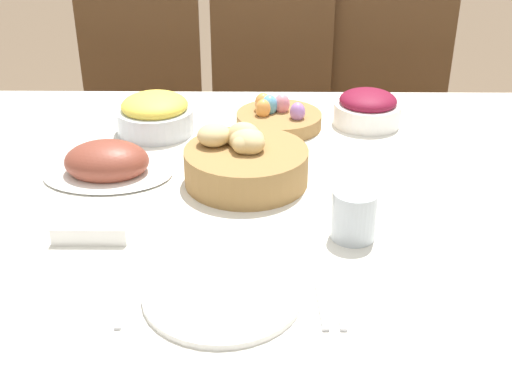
{
  "coord_description": "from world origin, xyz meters",
  "views": [
    {
      "loc": [
        -0.0,
        -1.17,
        1.34
      ],
      "look_at": [
        -0.01,
        -0.08,
        0.78
      ],
      "focal_mm": 45.0,
      "sensor_mm": 36.0,
      "label": 1
    }
  ],
  "objects_px": {
    "drinking_cup": "(354,215)",
    "chair_far_center": "(269,120)",
    "dinner_plate": "(223,293)",
    "spoon": "(340,295)",
    "pineapple_bowl": "(156,114)",
    "bread_basket": "(245,160)",
    "knife": "(320,295)",
    "butter_dish": "(94,226)",
    "chair_far_right": "(387,121)",
    "beet_salad_bowl": "(368,108)",
    "fork": "(127,294)",
    "ham_platter": "(107,164)",
    "egg_basket": "(278,117)",
    "chair_far_left": "(139,120)"
  },
  "relations": [
    {
      "from": "pineapple_bowl",
      "to": "knife",
      "type": "relative_size",
      "value": 1.14
    },
    {
      "from": "egg_basket",
      "to": "ham_platter",
      "type": "distance_m",
      "value": 0.45
    },
    {
      "from": "ham_platter",
      "to": "fork",
      "type": "relative_size",
      "value": 1.65
    },
    {
      "from": "spoon",
      "to": "egg_basket",
      "type": "bearing_deg",
      "value": 98.74
    },
    {
      "from": "egg_basket",
      "to": "butter_dish",
      "type": "bearing_deg",
      "value": -123.55
    },
    {
      "from": "egg_basket",
      "to": "fork",
      "type": "xyz_separation_m",
      "value": [
        -0.24,
        -0.68,
        -0.02
      ]
    },
    {
      "from": "knife",
      "to": "spoon",
      "type": "bearing_deg",
      "value": -1.74
    },
    {
      "from": "beet_salad_bowl",
      "to": "fork",
      "type": "distance_m",
      "value": 0.84
    },
    {
      "from": "pineapple_bowl",
      "to": "butter_dish",
      "type": "distance_m",
      "value": 0.47
    },
    {
      "from": "beet_salad_bowl",
      "to": "dinner_plate",
      "type": "height_order",
      "value": "beet_salad_bowl"
    },
    {
      "from": "beet_salad_bowl",
      "to": "knife",
      "type": "relative_size",
      "value": 1.01
    },
    {
      "from": "chair_far_left",
      "to": "chair_far_right",
      "type": "height_order",
      "value": "same"
    },
    {
      "from": "chair_far_left",
      "to": "fork",
      "type": "xyz_separation_m",
      "value": [
        0.22,
        -1.28,
        0.23
      ]
    },
    {
      "from": "dinner_plate",
      "to": "fork",
      "type": "bearing_deg",
      "value": 180.0
    },
    {
      "from": "chair_far_left",
      "to": "butter_dish",
      "type": "height_order",
      "value": "chair_far_left"
    },
    {
      "from": "egg_basket",
      "to": "dinner_plate",
      "type": "bearing_deg",
      "value": -97.97
    },
    {
      "from": "beet_salad_bowl",
      "to": "drinking_cup",
      "type": "bearing_deg",
      "value": -100.61
    },
    {
      "from": "drinking_cup",
      "to": "fork",
      "type": "bearing_deg",
      "value": -154.84
    },
    {
      "from": "pineapple_bowl",
      "to": "bread_basket",
      "type": "bearing_deg",
      "value": -49.05
    },
    {
      "from": "chair_far_center",
      "to": "ham_platter",
      "type": "xyz_separation_m",
      "value": [
        -0.34,
        -0.87,
        0.25
      ]
    },
    {
      "from": "beet_salad_bowl",
      "to": "egg_basket",
      "type": "bearing_deg",
      "value": -174.7
    },
    {
      "from": "spoon",
      "to": "bread_basket",
      "type": "bearing_deg",
      "value": 113.54
    },
    {
      "from": "egg_basket",
      "to": "beet_salad_bowl",
      "type": "bearing_deg",
      "value": 5.3
    },
    {
      "from": "chair_far_center",
      "to": "butter_dish",
      "type": "bearing_deg",
      "value": -102.13
    },
    {
      "from": "bread_basket",
      "to": "dinner_plate",
      "type": "distance_m",
      "value": 0.39
    },
    {
      "from": "chair_far_left",
      "to": "dinner_plate",
      "type": "bearing_deg",
      "value": -74.01
    },
    {
      "from": "knife",
      "to": "pineapple_bowl",
      "type": "bearing_deg",
      "value": 116.59
    },
    {
      "from": "knife",
      "to": "dinner_plate",
      "type": "bearing_deg",
      "value": 178.26
    },
    {
      "from": "dinner_plate",
      "to": "spoon",
      "type": "distance_m",
      "value": 0.18
    },
    {
      "from": "chair_far_left",
      "to": "fork",
      "type": "distance_m",
      "value": 1.32
    },
    {
      "from": "chair_far_right",
      "to": "knife",
      "type": "distance_m",
      "value": 1.34
    },
    {
      "from": "chair_far_center",
      "to": "fork",
      "type": "distance_m",
      "value": 1.32
    },
    {
      "from": "dinner_plate",
      "to": "spoon",
      "type": "relative_size",
      "value": 1.51
    },
    {
      "from": "bread_basket",
      "to": "dinner_plate",
      "type": "height_order",
      "value": "bread_basket"
    },
    {
      "from": "fork",
      "to": "butter_dish",
      "type": "distance_m",
      "value": 0.2
    },
    {
      "from": "dinner_plate",
      "to": "chair_far_left",
      "type": "bearing_deg",
      "value": 106.13
    },
    {
      "from": "chair_far_right",
      "to": "beet_salad_bowl",
      "type": "bearing_deg",
      "value": -99.86
    },
    {
      "from": "beet_salad_bowl",
      "to": "butter_dish",
      "type": "distance_m",
      "value": 0.76
    },
    {
      "from": "beet_salad_bowl",
      "to": "spoon",
      "type": "bearing_deg",
      "value": -101.24
    },
    {
      "from": "pineapple_bowl",
      "to": "butter_dish",
      "type": "xyz_separation_m",
      "value": [
        -0.04,
        -0.47,
        -0.03
      ]
    },
    {
      "from": "knife",
      "to": "butter_dish",
      "type": "distance_m",
      "value": 0.42
    },
    {
      "from": "ham_platter",
      "to": "knife",
      "type": "relative_size",
      "value": 1.65
    },
    {
      "from": "chair_far_left",
      "to": "knife",
      "type": "distance_m",
      "value": 1.4
    },
    {
      "from": "pineapple_bowl",
      "to": "dinner_plate",
      "type": "height_order",
      "value": "pineapple_bowl"
    },
    {
      "from": "ham_platter",
      "to": "dinner_plate",
      "type": "xyz_separation_m",
      "value": [
        0.26,
        -0.4,
        -0.02
      ]
    },
    {
      "from": "spoon",
      "to": "butter_dish",
      "type": "relative_size",
      "value": 1.25
    },
    {
      "from": "drinking_cup",
      "to": "chair_far_center",
      "type": "bearing_deg",
      "value": 97.08
    },
    {
      "from": "bread_basket",
      "to": "drinking_cup",
      "type": "xyz_separation_m",
      "value": [
        0.19,
        -0.21,
        -0.0
      ]
    },
    {
      "from": "fork",
      "to": "spoon",
      "type": "distance_m",
      "value": 0.33
    },
    {
      "from": "ham_platter",
      "to": "fork",
      "type": "height_order",
      "value": "ham_platter"
    }
  ]
}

